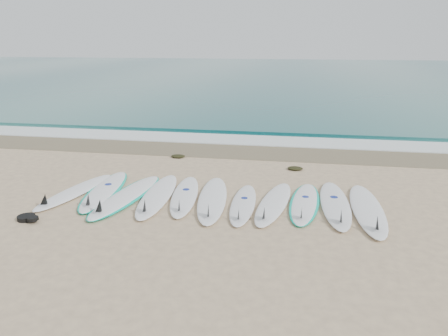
% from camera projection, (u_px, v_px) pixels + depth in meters
% --- Properties ---
extents(ground, '(120.00, 120.00, 0.00)m').
position_uv_depth(ground, '(213.00, 201.00, 8.96)').
color(ground, tan).
extents(ocean, '(120.00, 55.00, 0.03)m').
position_uv_depth(ocean, '(283.00, 74.00, 39.62)').
color(ocean, '#216262').
rests_on(ocean, ground).
extents(wet_sand_band, '(120.00, 1.80, 0.01)m').
position_uv_depth(wet_sand_band, '(240.00, 151.00, 12.83)').
color(wet_sand_band, '#6D6048').
rests_on(wet_sand_band, ground).
extents(foam_band, '(120.00, 1.40, 0.04)m').
position_uv_depth(foam_band, '(246.00, 140.00, 14.15)').
color(foam_band, silver).
rests_on(foam_band, ground).
extents(wave_crest, '(120.00, 1.00, 0.10)m').
position_uv_depth(wave_crest, '(252.00, 130.00, 15.55)').
color(wave_crest, '#216262').
rests_on(wave_crest, ground).
extents(surfboard_0, '(0.94, 2.56, 0.32)m').
position_uv_depth(surfboard_0, '(73.00, 192.00, 9.31)').
color(surfboard_0, white).
rests_on(surfboard_0, ground).
extents(surfboard_1, '(0.96, 2.74, 0.34)m').
position_uv_depth(surfboard_1, '(104.00, 191.00, 9.41)').
color(surfboard_1, white).
rests_on(surfboard_1, ground).
extents(surfboard_2, '(1.00, 2.86, 0.36)m').
position_uv_depth(surfboard_2, '(126.00, 196.00, 9.07)').
color(surfboard_2, white).
rests_on(surfboard_2, ground).
extents(surfboard_3, '(0.78, 2.78, 0.35)m').
position_uv_depth(surfboard_3, '(157.00, 196.00, 9.08)').
color(surfboard_3, white).
rests_on(surfboard_3, ground).
extents(surfboard_4, '(0.88, 2.57, 0.32)m').
position_uv_depth(surfboard_4, '(184.00, 196.00, 9.08)').
color(surfboard_4, white).
rests_on(surfboard_4, ground).
extents(surfboard_5, '(0.91, 2.82, 0.35)m').
position_uv_depth(surfboard_5, '(212.00, 199.00, 8.87)').
color(surfboard_5, white).
rests_on(surfboard_5, ground).
extents(surfboard_6, '(0.54, 2.31, 0.29)m').
position_uv_depth(surfboard_6, '(243.00, 204.00, 8.63)').
color(surfboard_6, white).
rests_on(surfboard_6, ground).
extents(surfboard_7, '(0.86, 2.58, 0.32)m').
position_uv_depth(surfboard_7, '(273.00, 203.00, 8.66)').
color(surfboard_7, white).
rests_on(surfboard_7, ground).
extents(surfboard_8, '(0.75, 2.45, 0.31)m').
position_uv_depth(surfboard_8, '(304.00, 203.00, 8.71)').
color(surfboard_8, white).
rests_on(surfboard_8, ground).
extents(surfboard_9, '(0.64, 2.72, 0.35)m').
position_uv_depth(surfboard_9, '(335.00, 205.00, 8.60)').
color(surfboard_9, white).
rests_on(surfboard_9, ground).
extents(surfboard_10, '(0.63, 2.83, 0.36)m').
position_uv_depth(surfboard_10, '(368.00, 210.00, 8.33)').
color(surfboard_10, white).
rests_on(surfboard_10, ground).
extents(seaweed_near, '(0.39, 0.31, 0.08)m').
position_uv_depth(seaweed_near, '(178.00, 156.00, 12.17)').
color(seaweed_near, black).
rests_on(seaweed_near, ground).
extents(seaweed_far, '(0.39, 0.30, 0.08)m').
position_uv_depth(seaweed_far, '(295.00, 168.00, 11.05)').
color(seaweed_far, black).
rests_on(seaweed_far, ground).
extents(leash_coil, '(0.46, 0.36, 0.11)m').
position_uv_depth(leash_coil, '(28.00, 218.00, 7.99)').
color(leash_coil, black).
rests_on(leash_coil, ground).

